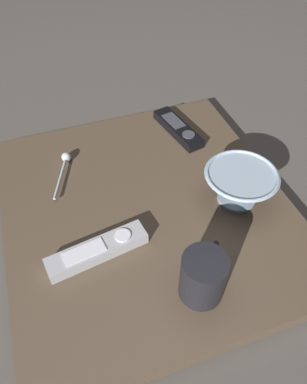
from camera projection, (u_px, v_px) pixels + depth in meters
The scene contains 7 objects.
ground_plane at pixel (147, 215), 0.82m from camera, with size 6.00×6.00×0.00m, color #47423D.
table at pixel (147, 210), 0.80m from camera, with size 0.66×0.60×0.04m.
cereal_bowl at pixel (239, 185), 0.77m from camera, with size 0.16×0.16×0.08m.
coffee_mug at pixel (203, 276), 0.62m from camera, with size 0.10×0.09×0.10m.
teaspoon at pixel (65, 162), 0.86m from camera, with size 0.14×0.06×0.02m.
tv_remote_near at pixel (97, 250), 0.69m from camera, with size 0.07×0.20×0.03m.
tv_remote_far at pixel (178, 128), 0.95m from camera, with size 0.18×0.08×0.03m.
Camera 1 is at (0.49, -0.16, 0.63)m, focal length 33.95 mm.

